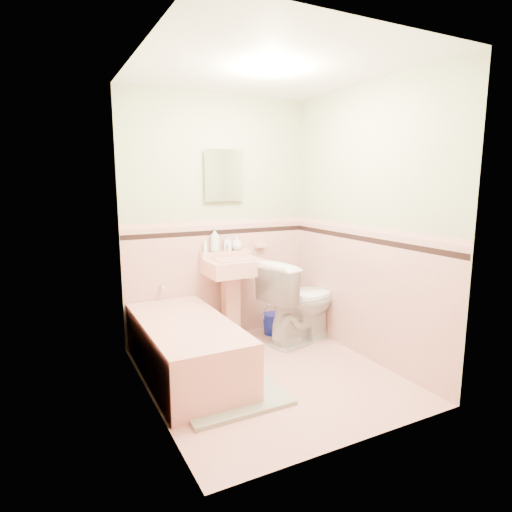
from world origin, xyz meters
name	(u,v)px	position (x,y,z in m)	size (l,w,h in m)	color
floor	(269,375)	(0.00, 0.00, 0.00)	(2.20, 2.20, 0.00)	#E2A594
ceiling	(271,67)	(0.00, 0.00, 2.50)	(2.20, 2.20, 0.00)	white
wall_back	(218,220)	(0.00, 1.10, 1.25)	(2.50, 2.50, 0.00)	beige
wall_front	(362,250)	(0.00, -1.10, 1.25)	(2.50, 2.50, 0.00)	beige
wall_left	(146,238)	(-1.00, 0.00, 1.25)	(2.50, 2.50, 0.00)	beige
wall_right	(365,225)	(1.00, 0.00, 1.25)	(2.50, 2.50, 0.00)	beige
wainscot_back	(220,281)	(0.00, 1.09, 0.60)	(2.00, 2.00, 0.00)	#E4AA99
wainscot_front	(356,354)	(0.00, -1.09, 0.60)	(2.00, 2.00, 0.00)	#E4AA99
wainscot_left	(152,326)	(-0.99, 0.00, 0.60)	(2.20, 2.20, 0.00)	#E4AA99
wainscot_right	(361,294)	(0.99, 0.00, 0.60)	(2.20, 2.20, 0.00)	#E4AA99
accent_back	(219,232)	(0.00, 1.08, 1.12)	(2.00, 2.00, 0.00)	black
accent_front	(359,271)	(0.00, -1.08, 1.12)	(2.00, 2.00, 0.00)	black
accent_left	(150,256)	(-0.98, 0.00, 1.12)	(2.20, 2.20, 0.00)	black
accent_right	(363,239)	(0.98, 0.00, 1.12)	(2.20, 2.20, 0.00)	black
cap_back	(219,223)	(0.00, 1.08, 1.22)	(2.00, 2.00, 0.00)	#E2A499
cap_front	(359,254)	(0.00, -1.08, 1.22)	(2.00, 2.00, 0.00)	#E2A499
cap_left	(149,242)	(-0.98, 0.00, 1.22)	(2.20, 2.20, 0.00)	#E2A499
cap_right	(364,228)	(0.98, 0.00, 1.22)	(2.20, 2.20, 0.00)	#E2A499
bathtub	(186,350)	(-0.63, 0.33, 0.23)	(0.70, 1.50, 0.45)	#DD9C89
tub_faucet	(162,286)	(-0.63, 1.05, 0.63)	(0.04, 0.04, 0.12)	silver
sink	(233,301)	(0.05, 0.86, 0.43)	(0.55, 0.48, 0.87)	#DD9C89
sink_faucet	(227,249)	(0.05, 1.00, 0.95)	(0.02, 0.02, 0.10)	silver
medicine_cabinet	(224,175)	(0.05, 1.07, 1.70)	(0.38, 0.04, 0.48)	white
soap_dish	(260,246)	(0.47, 1.06, 0.95)	(0.11, 0.07, 0.04)	#DD9C89
soap_bottle_left	(215,240)	(-0.07, 1.04, 1.05)	(0.10, 0.10, 0.25)	#B2B2B2
soap_bottle_mid	(227,243)	(0.07, 1.04, 1.01)	(0.08, 0.08, 0.17)	#B2B2B2
soap_bottle_right	(237,243)	(0.18, 1.04, 1.00)	(0.12, 0.12, 0.15)	#B2B2B2
tube	(205,247)	(-0.17, 1.04, 0.99)	(0.04, 0.04, 0.12)	white
toilet	(300,301)	(0.67, 0.55, 0.43)	(0.48, 0.84, 0.86)	white
bucket	(273,324)	(0.52, 0.86, 0.11)	(0.23, 0.23, 0.23)	#0E1E9F
bath_mat	(234,399)	(-0.46, -0.27, 0.02)	(0.80, 0.54, 0.03)	#9BA68A
shoe	(230,388)	(-0.44, -0.17, 0.06)	(0.14, 0.06, 0.06)	#BF1E59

